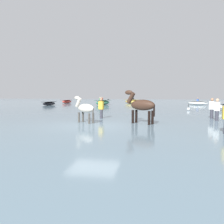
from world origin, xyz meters
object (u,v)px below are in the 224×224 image
boat_near_starboard (103,102)px  boat_mid_channel (133,102)px  horse_trailing_dark_bay (141,106)px  horse_lead_pinto (85,109)px  person_wading_mid (217,111)px  channel_buoy (188,109)px  person_onlooker_left (101,110)px  person_spectator_far (212,110)px  boat_near_port (198,103)px  boat_mid_outer (67,102)px  boat_far_inshore (49,104)px

boat_near_starboard → boat_mid_channel: bearing=52.5°
horse_trailing_dark_bay → boat_mid_channel: size_ratio=0.63×
horse_lead_pinto → person_wading_mid: horse_lead_pinto is taller
person_wading_mid → channel_buoy: (-0.39, 8.19, -0.43)m
boat_near_starboard → person_wading_mid: bearing=-58.0°
horse_lead_pinto → person_wading_mid: bearing=16.1°
person_onlooker_left → person_spectator_far: 7.33m
boat_mid_channel → person_spectator_far: 22.51m
boat_near_port → person_spectator_far: 18.70m
horse_lead_pinto → boat_near_starboard: 20.01m
boat_near_port → boat_mid_outer: boat_near_port is taller
boat_mid_channel → boat_mid_outer: boat_mid_channel is taller
boat_mid_channel → channel_buoy: bearing=-65.5°
boat_near_port → boat_mid_channel: size_ratio=0.88×
person_onlooker_left → person_spectator_far: bearing=9.6°
person_spectator_far → person_wading_mid: 1.28m
channel_buoy → horse_lead_pinto: bearing=-124.8°
boat_far_inshore → person_onlooker_left: bearing=-53.9°
boat_near_starboard → person_spectator_far: bearing=-56.0°
boat_mid_outer → person_onlooker_left: (11.08, -22.09, 0.32)m
boat_mid_channel → channel_buoy: boat_mid_channel is taller
horse_lead_pinto → boat_mid_channel: size_ratio=0.53×
horse_lead_pinto → boat_near_starboard: size_ratio=0.53×
boat_near_port → channel_buoy: size_ratio=4.29×
horse_lead_pinto → person_spectator_far: bearing=24.5°
horse_trailing_dark_bay → boat_near_starboard: size_ratio=0.64×
boat_mid_channel → boat_far_inshore: boat_mid_channel is taller
boat_near_port → boat_far_inshore: 21.35m
boat_near_port → channel_buoy: bearing=-104.8°
horse_lead_pinto → boat_mid_channel: bearing=88.5°
person_wading_mid → boat_far_inshore: bearing=140.3°
boat_near_starboard → channel_buoy: boat_near_starboard is taller
horse_trailing_dark_bay → person_onlooker_left: (-2.74, 2.11, -0.38)m
boat_near_port → person_spectator_far: size_ratio=1.80×
boat_mid_channel → boat_mid_outer: (-11.30, -0.52, -0.06)m
horse_trailing_dark_bay → boat_near_port: size_ratio=0.72×
horse_trailing_dark_bay → person_spectator_far: horse_trailing_dark_bay is taller
boat_near_starboard → horse_trailing_dark_bay: bearing=-71.7°
boat_far_inshore → person_wading_mid: 23.57m
horse_lead_pinto → horse_trailing_dark_bay: size_ratio=0.84×
boat_far_inshore → person_wading_mid: bearing=-39.7°
boat_near_starboard → person_wading_mid: 20.66m
horse_trailing_dark_bay → boat_near_port: horse_trailing_dark_bay is taller
horse_lead_pinto → boat_near_starboard: horse_lead_pinto is taller
boat_near_port → boat_far_inshore: (-20.82, -4.75, -0.04)m
horse_lead_pinto → boat_near_starboard: (-3.32, 19.73, -0.43)m
horse_lead_pinto → person_wading_mid: (7.62, 2.21, -0.18)m
boat_near_starboard → person_spectator_far: size_ratio=2.04×
boat_near_port → person_onlooker_left: size_ratio=1.80×
boat_far_inshore → person_spectator_far: size_ratio=1.61×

